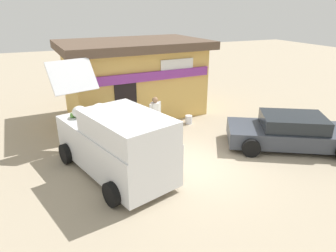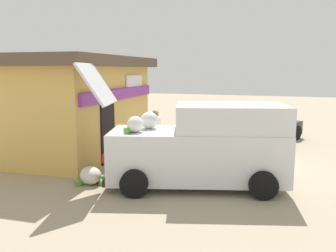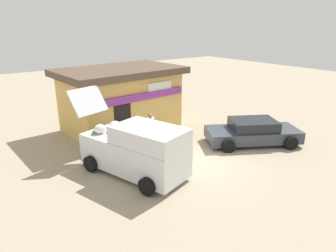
{
  "view_description": "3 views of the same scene",
  "coord_description": "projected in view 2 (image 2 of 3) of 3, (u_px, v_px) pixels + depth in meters",
  "views": [
    {
      "loc": [
        -4.15,
        -7.41,
        4.69
      ],
      "look_at": [
        -0.49,
        1.11,
        1.01
      ],
      "focal_mm": 32.22,
      "sensor_mm": 36.0,
      "label": 1
    },
    {
      "loc": [
        -10.91,
        -1.52,
        2.88
      ],
      "look_at": [
        -0.43,
        2.12,
        1.14
      ],
      "focal_mm": 38.46,
      "sensor_mm": 36.0,
      "label": 2
    },
    {
      "loc": [
        -7.8,
        -8.7,
        5.61
      ],
      "look_at": [
        -0.16,
        1.5,
        1.23
      ],
      "focal_mm": 32.52,
      "sensor_mm": 36.0,
      "label": 3
    }
  ],
  "objects": [
    {
      "name": "customer_bending",
      "position": [
        135.0,
        141.0,
        10.39
      ],
      "size": [
        0.7,
        0.64,
        1.4
      ],
      "color": "#726047",
      "rests_on": "ground_plane"
    },
    {
      "name": "vendor_standing",
      "position": [
        155.0,
        131.0,
        11.45
      ],
      "size": [
        0.53,
        0.45,
        1.61
      ],
      "color": "#4C4C51",
      "rests_on": "ground_plane"
    },
    {
      "name": "ground_plane",
      "position": [
        237.0,
        164.0,
        11.12
      ],
      "size": [
        60.0,
        60.0,
        0.0
      ],
      "primitive_type": "plane",
      "color": "tan"
    },
    {
      "name": "delivery_van",
      "position": [
        203.0,
        146.0,
        8.88
      ],
      "size": [
        3.04,
        5.2,
        3.04
      ],
      "color": "silver",
      "rests_on": "ground_plane"
    },
    {
      "name": "unloaded_banana_pile",
      "position": [
        90.0,
        176.0,
        9.14
      ],
      "size": [
        0.83,
        0.85,
        0.44
      ],
      "color": "silver",
      "rests_on": "ground_plane"
    },
    {
      "name": "parked_sedan",
      "position": [
        254.0,
        128.0,
        14.48
      ],
      "size": [
        4.68,
        3.73,
        1.19
      ],
      "color": "#383D47",
      "rests_on": "ground_plane"
    },
    {
      "name": "storefront_bar",
      "position": [
        74.0,
        104.0,
        12.5
      ],
      "size": [
        6.61,
        4.48,
        3.32
      ],
      "color": "#E0B259",
      "rests_on": "ground_plane"
    },
    {
      "name": "paint_bucket",
      "position": [
        153.0,
        142.0,
        13.54
      ],
      "size": [
        0.3,
        0.3,
        0.36
      ],
      "primitive_type": "cylinder",
      "color": "silver",
      "rests_on": "ground_plane"
    }
  ]
}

